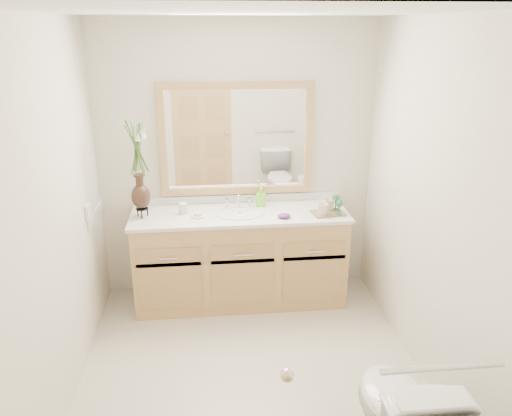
{
  "coord_description": "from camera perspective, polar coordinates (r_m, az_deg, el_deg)",
  "views": [
    {
      "loc": [
        -0.28,
        -2.94,
        2.33
      ],
      "look_at": [
        0.1,
        0.65,
        1.0
      ],
      "focal_mm": 35.0,
      "sensor_mm": 36.0,
      "label": 1
    }
  ],
  "objects": [
    {
      "name": "goblet_front",
      "position": [
        4.2,
        9.5,
        0.41
      ],
      "size": [
        0.06,
        0.06,
        0.13
      ],
      "color": "#226836",
      "rests_on": "tray"
    },
    {
      "name": "soap_dish",
      "position": [
        4.17,
        -6.64,
        -0.88
      ],
      "size": [
        0.11,
        0.11,
        0.04
      ],
      "color": "beige",
      "rests_on": "counter"
    },
    {
      "name": "tray",
      "position": [
        4.26,
        8.22,
        -0.57
      ],
      "size": [
        0.29,
        0.22,
        0.01
      ],
      "primitive_type": "cube",
      "rotation": [
        0.0,
        0.0,
        0.15
      ],
      "color": "brown",
      "rests_on": "counter"
    },
    {
      "name": "soap_bottle",
      "position": [
        4.38,
        0.57,
        1.18
      ],
      "size": [
        0.08,
        0.09,
        0.15
      ],
      "primitive_type": "imported",
      "rotation": [
        0.0,
        0.0,
        -0.29
      ],
      "color": "#7CE936",
      "rests_on": "counter"
    },
    {
      "name": "counter",
      "position": [
        4.24,
        -1.87,
        -0.75
      ],
      "size": [
        1.84,
        0.57,
        0.03
      ],
      "primitive_type": "cube",
      "color": "silver",
      "rests_on": "vanity"
    },
    {
      "name": "purple_dish",
      "position": [
        4.12,
        3.23,
        -0.9
      ],
      "size": [
        0.12,
        0.1,
        0.04
      ],
      "primitive_type": "ellipsoid",
      "rotation": [
        0.0,
        0.0,
        0.13
      ],
      "color": "#532268",
      "rests_on": "counter"
    },
    {
      "name": "flower_vase",
      "position": [
        4.1,
        -13.38,
        5.73
      ],
      "size": [
        0.18,
        0.18,
        0.76
      ],
      "rotation": [
        0.0,
        0.0,
        -0.1
      ],
      "color": "black",
      "rests_on": "counter"
    },
    {
      "name": "wall_back",
      "position": [
        4.4,
        -2.2,
        5.27
      ],
      "size": [
        2.4,
        0.02,
        2.4
      ],
      "primitive_type": "cube",
      "color": "white",
      "rests_on": "floor"
    },
    {
      "name": "switch_plate",
      "position": [
        4.04,
        -18.62,
        -0.42
      ],
      "size": [
        0.02,
        0.12,
        0.12
      ],
      "primitive_type": "cube",
      "color": "white",
      "rests_on": "wall_left"
    },
    {
      "name": "wall_left",
      "position": [
        3.28,
        -21.93,
        -1.5
      ],
      "size": [
        0.02,
        2.6,
        2.4
      ],
      "primitive_type": "cube",
      "color": "white",
      "rests_on": "floor"
    },
    {
      "name": "mirror",
      "position": [
        4.33,
        -2.22,
        7.82
      ],
      "size": [
        1.32,
        0.04,
        0.97
      ],
      "color": "white",
      "rests_on": "wall_back"
    },
    {
      "name": "sink",
      "position": [
        4.24,
        -1.84,
        -1.33
      ],
      "size": [
        0.38,
        0.34,
        0.23
      ],
      "color": "white",
      "rests_on": "counter"
    },
    {
      "name": "wall_front",
      "position": [
        2.01,
        3.13,
        -14.06
      ],
      "size": [
        2.4,
        0.02,
        2.4
      ],
      "primitive_type": "cube",
      "color": "white",
      "rests_on": "floor"
    },
    {
      "name": "wall_right",
      "position": [
        3.48,
        19.52,
        0.02
      ],
      "size": [
        0.02,
        2.6,
        2.4
      ],
      "primitive_type": "cube",
      "color": "white",
      "rests_on": "floor"
    },
    {
      "name": "grab_bar",
      "position": [
        2.38,
        20.51,
        -16.74
      ],
      "size": [
        0.55,
        0.03,
        0.03
      ],
      "primitive_type": "cylinder",
      "rotation": [
        0.0,
        1.57,
        0.0
      ],
      "color": "silver",
      "rests_on": "wall_front"
    },
    {
      "name": "ceiling",
      "position": [
        2.95,
        -0.65,
        21.54
      ],
      "size": [
        2.4,
        2.6,
        0.02
      ],
      "primitive_type": "cube",
      "color": "white",
      "rests_on": "wall_back"
    },
    {
      "name": "goblet_back",
      "position": [
        4.3,
        9.13,
        1.02
      ],
      "size": [
        0.06,
        0.06,
        0.14
      ],
      "color": "#226836",
      "rests_on": "tray"
    },
    {
      "name": "tumbler",
      "position": [
        4.25,
        -8.33,
        -0.04
      ],
      "size": [
        0.07,
        0.07,
        0.09
      ],
      "primitive_type": "cylinder",
      "color": "beige",
      "rests_on": "counter"
    },
    {
      "name": "mug_right",
      "position": [
        4.29,
        8.32,
        0.46
      ],
      "size": [
        0.14,
        0.13,
        0.11
      ],
      "primitive_type": "imported",
      "rotation": [
        0.0,
        0.0,
        0.35
      ],
      "color": "beige",
      "rests_on": "tray"
    },
    {
      "name": "mug_left",
      "position": [
        4.18,
        7.61,
        -0.09
      ],
      "size": [
        0.12,
        0.12,
        0.1
      ],
      "primitive_type": "imported",
      "rotation": [
        0.0,
        0.0,
        0.23
      ],
      "color": "beige",
      "rests_on": "tray"
    },
    {
      "name": "door",
      "position": [
        2.12,
        -5.53,
        -18.74
      ],
      "size": [
        0.8,
        0.03,
        2.0
      ],
      "primitive_type": "cube",
      "color": "tan",
      "rests_on": "floor"
    },
    {
      "name": "floor",
      "position": [
        3.76,
        -0.5,
        -18.1
      ],
      "size": [
        2.6,
        2.6,
        0.0
      ],
      "primitive_type": "plane",
      "color": "beige",
      "rests_on": "ground"
    },
    {
      "name": "vanity",
      "position": [
        4.41,
        -1.81,
        -5.79
      ],
      "size": [
        1.8,
        0.55,
        0.8
      ],
      "color": "tan",
      "rests_on": "floor"
    }
  ]
}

